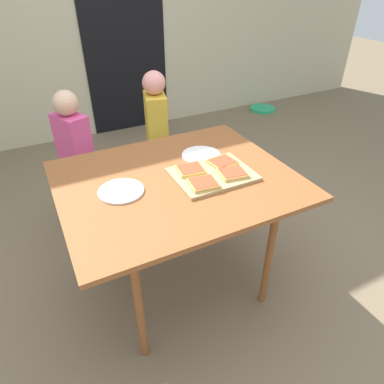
# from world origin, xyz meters

# --- Properties ---
(ground_plane) EXTENTS (16.00, 16.00, 0.00)m
(ground_plane) POSITION_xyz_m (0.00, 0.00, 0.00)
(ground_plane) COLOR #7A684E
(house_door) EXTENTS (0.90, 0.02, 2.00)m
(house_door) POSITION_xyz_m (0.52, 2.44, 1.00)
(house_door) COLOR black
(house_door) RESTS_ON ground
(dining_table) EXTENTS (1.17, 0.97, 0.74)m
(dining_table) POSITION_xyz_m (0.00, 0.00, 0.68)
(dining_table) COLOR brown
(dining_table) RESTS_ON ground
(cutting_board) EXTENTS (0.40, 0.31, 0.02)m
(cutting_board) POSITION_xyz_m (0.18, -0.06, 0.75)
(cutting_board) COLOR tan
(cutting_board) RESTS_ON dining_table
(pizza_slice_near_right) EXTENTS (0.15, 0.14, 0.02)m
(pizza_slice_near_right) POSITION_xyz_m (0.26, -0.12, 0.77)
(pizza_slice_near_right) COLOR #DEB15B
(pizza_slice_near_right) RESTS_ON cutting_board
(pizza_slice_far_right) EXTENTS (0.15, 0.13, 0.02)m
(pizza_slice_far_right) POSITION_xyz_m (0.27, 0.00, 0.77)
(pizza_slice_far_right) COLOR #DEB15B
(pizza_slice_far_right) RESTS_ON cutting_board
(pizza_slice_near_left) EXTENTS (0.15, 0.13, 0.02)m
(pizza_slice_near_left) POSITION_xyz_m (0.08, -0.14, 0.77)
(pizza_slice_near_left) COLOR #DEB15B
(pizza_slice_near_left) RESTS_ON cutting_board
(pizza_slice_far_left) EXTENTS (0.15, 0.13, 0.02)m
(pizza_slice_far_left) POSITION_xyz_m (0.08, 0.01, 0.77)
(pizza_slice_far_left) COLOR #DEB15B
(pizza_slice_far_left) RESTS_ON cutting_board
(plate_white_left) EXTENTS (0.22, 0.22, 0.01)m
(plate_white_left) POSITION_xyz_m (-0.29, 0.01, 0.75)
(plate_white_left) COLOR white
(plate_white_left) RESTS_ON dining_table
(plate_white_right) EXTENTS (0.22, 0.22, 0.01)m
(plate_white_right) POSITION_xyz_m (0.23, 0.16, 0.75)
(plate_white_right) COLOR white
(plate_white_right) RESTS_ON dining_table
(child_left) EXTENTS (0.22, 0.28, 1.01)m
(child_left) POSITION_xyz_m (-0.37, 0.85, 0.57)
(child_left) COLOR #414C69
(child_left) RESTS_ON ground
(child_right) EXTENTS (0.20, 0.27, 1.07)m
(child_right) POSITION_xyz_m (0.21, 0.81, 0.61)
(child_right) COLOR #3B226A
(child_right) RESTS_ON ground
(garden_hose_coil) EXTENTS (0.33, 0.33, 0.04)m
(garden_hose_coil) POSITION_xyz_m (2.27, 2.20, 0.02)
(garden_hose_coil) COLOR #29B074
(garden_hose_coil) RESTS_ON ground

